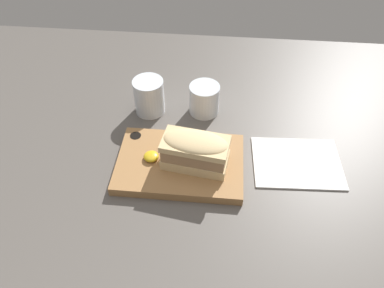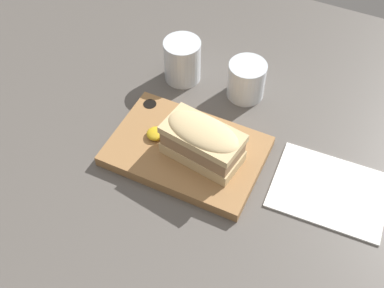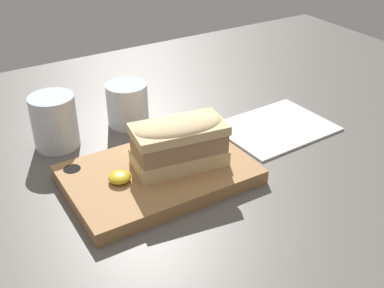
# 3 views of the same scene
# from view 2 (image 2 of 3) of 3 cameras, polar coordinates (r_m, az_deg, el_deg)

# --- Properties ---
(dining_table) EXTENTS (1.82, 1.22, 0.02)m
(dining_table) POSITION_cam_2_polar(r_m,az_deg,el_deg) (0.95, -3.31, -1.27)
(dining_table) COLOR #56514C
(dining_table) RESTS_ON ground
(serving_board) EXTENTS (0.29, 0.19, 0.02)m
(serving_board) POSITION_cam_2_polar(r_m,az_deg,el_deg) (0.92, -0.69, -0.80)
(serving_board) COLOR #9E7042
(serving_board) RESTS_ON dining_table
(sandwich) EXTENTS (0.15, 0.10, 0.08)m
(sandwich) POSITION_cam_2_polar(r_m,az_deg,el_deg) (0.87, 1.27, 0.35)
(sandwich) COLOR #DBBC84
(sandwich) RESTS_ON serving_board
(mustard_dollop) EXTENTS (0.03, 0.03, 0.01)m
(mustard_dollop) POSITION_cam_2_polar(r_m,az_deg,el_deg) (0.93, -4.35, 1.24)
(mustard_dollop) COLOR gold
(mustard_dollop) RESTS_ON serving_board
(water_glass) EXTENTS (0.08, 0.08, 0.10)m
(water_glass) POSITION_cam_2_polar(r_m,az_deg,el_deg) (1.05, -1.14, 9.61)
(water_glass) COLOR silver
(water_glass) RESTS_ON dining_table
(wine_glass) EXTENTS (0.08, 0.08, 0.08)m
(wine_glass) POSITION_cam_2_polar(r_m,az_deg,el_deg) (1.02, 6.45, 7.35)
(wine_glass) COLOR silver
(wine_glass) RESTS_ON dining_table
(napkin) EXTENTS (0.21, 0.17, 0.00)m
(napkin) POSITION_cam_2_polar(r_m,az_deg,el_deg) (0.92, 15.97, -5.31)
(napkin) COLOR white
(napkin) RESTS_ON dining_table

